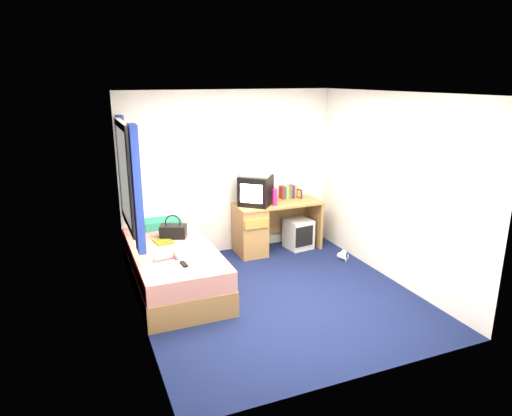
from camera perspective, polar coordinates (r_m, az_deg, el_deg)
name	(u,v)px	position (r m, az deg, el deg)	size (l,w,h in m)	color
ground	(277,296)	(5.66, 2.64, -10.93)	(3.40, 3.40, 0.00)	#0C1438
room_shell	(279,179)	(5.16, 2.85, 3.58)	(3.40, 3.40, 3.40)	white
bed	(174,268)	(5.83, -10.21, -7.39)	(1.01, 2.00, 0.54)	#A17843
pillow	(161,223)	(6.54, -11.81, -1.82)	(0.51, 0.33, 0.11)	#166F93
desk	(260,226)	(6.86, 0.55, -2.29)	(1.30, 0.55, 0.75)	#A17843
storage_cube	(298,234)	(7.10, 5.32, -3.22)	(0.36, 0.36, 0.45)	silver
crt_tv	(256,190)	(6.67, -0.04, 2.20)	(0.59, 0.59, 0.43)	black
vcr	(256,173)	(6.62, -0.03, 4.36)	(0.41, 0.30, 0.08)	silver
book_row	(288,192)	(7.09, 4.00, 2.02)	(0.24, 0.13, 0.20)	maroon
picture_frame	(299,194)	(7.12, 5.44, 1.80)	(0.02, 0.12, 0.14)	black
pink_water_bottle	(275,198)	(6.68, 2.36, 1.30)	(0.07, 0.07, 0.23)	#CE1D6F
aerosol_can	(266,196)	(6.83, 1.29, 1.50)	(0.05, 0.05, 0.19)	silver
handbag	(173,231)	(6.06, -10.31, -2.83)	(0.38, 0.30, 0.31)	black
towel	(189,251)	(5.45, -8.38, -5.31)	(0.33, 0.27, 0.11)	white
magazine	(163,241)	(5.96, -11.54, -4.08)	(0.21, 0.28, 0.01)	#C6D818
water_bottle	(163,257)	(5.38, -11.52, -6.01)	(0.07, 0.07, 0.20)	white
colour_swatch_fan	(179,262)	(5.27, -9.63, -6.69)	(0.22, 0.06, 0.01)	#F99537
remote_control	(184,264)	(5.20, -9.00, -6.94)	(0.05, 0.16, 0.02)	black
window_assembly	(128,178)	(5.61, -15.71, 3.67)	(0.11, 1.42, 1.40)	silver
white_heels	(344,257)	(6.82, 10.93, -5.98)	(0.21, 0.31, 0.09)	silver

